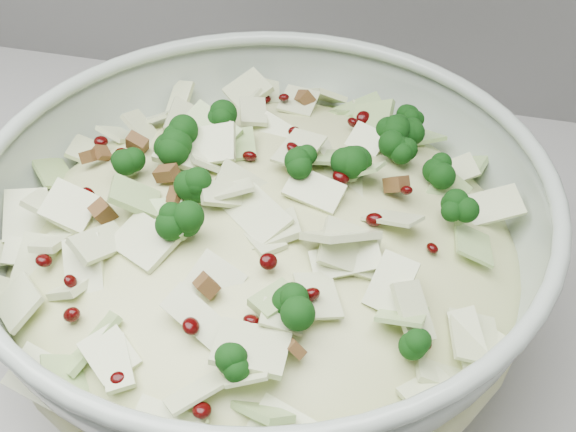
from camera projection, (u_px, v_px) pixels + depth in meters
The scene contains 2 objects.
mixing_bowl at pixel (265, 260), 0.60m from camera, with size 0.55×0.55×0.17m.
salad at pixel (264, 234), 0.58m from camera, with size 0.45×0.45×0.17m.
Camera 1 is at (-0.01, 1.19, 1.41)m, focal length 50.00 mm.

